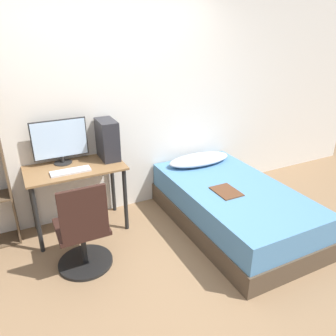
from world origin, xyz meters
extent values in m
plane|color=#846647|center=(0.00, 0.00, 0.00)|extent=(14.00, 14.00, 0.00)
cube|color=silver|center=(0.00, 1.44, 1.25)|extent=(8.00, 0.05, 2.50)
cube|color=brown|center=(-0.53, 1.14, 0.76)|extent=(1.02, 0.55, 0.02)
cylinder|color=black|center=(-0.99, 0.91, 0.37)|extent=(0.04, 0.04, 0.75)
cylinder|color=black|center=(-0.07, 0.91, 0.37)|extent=(0.04, 0.04, 0.75)
cylinder|color=black|center=(-0.99, 1.36, 0.37)|extent=(0.04, 0.04, 0.75)
cylinder|color=black|center=(-0.07, 1.36, 0.37)|extent=(0.04, 0.04, 0.75)
cube|color=brown|center=(-1.18, 1.28, 0.80)|extent=(0.02, 0.27, 1.60)
cylinder|color=black|center=(-0.64, 0.52, 0.01)|extent=(0.52, 0.52, 0.03)
cylinder|color=black|center=(-0.64, 0.52, 0.22)|extent=(0.05, 0.05, 0.38)
cube|color=black|center=(-0.64, 0.52, 0.43)|extent=(0.45, 0.45, 0.04)
cube|color=black|center=(-0.64, 0.31, 0.68)|extent=(0.41, 0.04, 0.47)
cube|color=#4C3D2D|center=(1.03, 0.42, 0.11)|extent=(1.10, 1.98, 0.23)
cube|color=teal|center=(1.03, 0.42, 0.37)|extent=(1.07, 1.94, 0.28)
ellipsoid|color=#B2B7C6|center=(1.03, 1.15, 0.56)|extent=(0.84, 0.36, 0.11)
cube|color=#56331E|center=(0.88, 0.36, 0.52)|extent=(0.24, 0.32, 0.01)
cylinder|color=black|center=(-0.62, 1.30, 0.77)|extent=(0.19, 0.19, 0.01)
cylinder|color=black|center=(-0.62, 1.30, 0.81)|extent=(0.04, 0.04, 0.07)
cube|color=black|center=(-0.62, 1.31, 1.04)|extent=(0.57, 0.01, 0.42)
cube|color=#B2D1EF|center=(-0.62, 1.30, 1.04)|extent=(0.55, 0.01, 0.39)
cube|color=silver|center=(-0.59, 1.03, 0.78)|extent=(0.40, 0.13, 0.02)
cube|color=#232328|center=(-0.13, 1.22, 0.99)|extent=(0.18, 0.34, 0.44)
camera|label=1|loc=(-1.06, -2.13, 2.15)|focal=35.00mm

